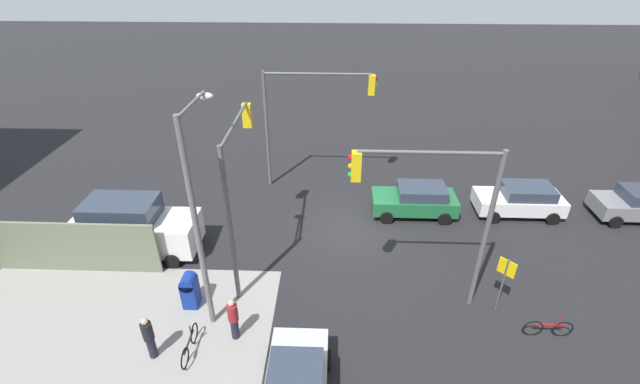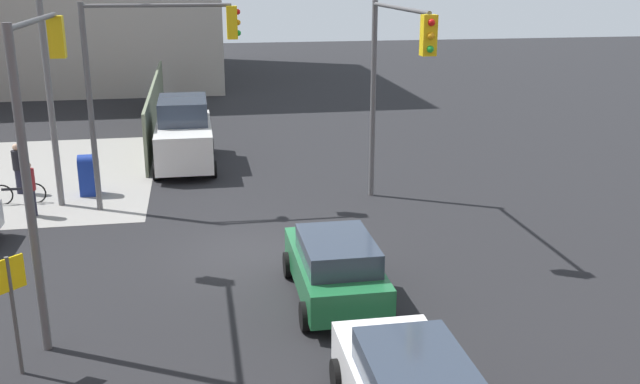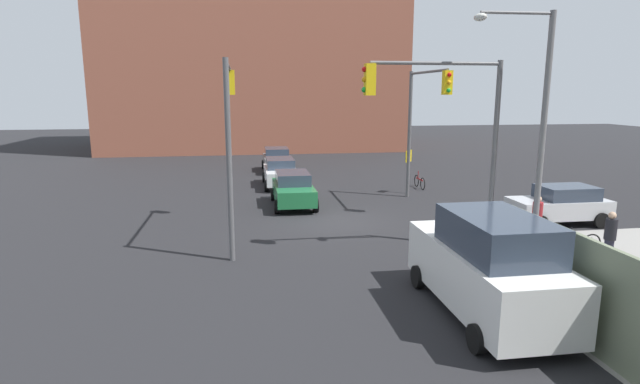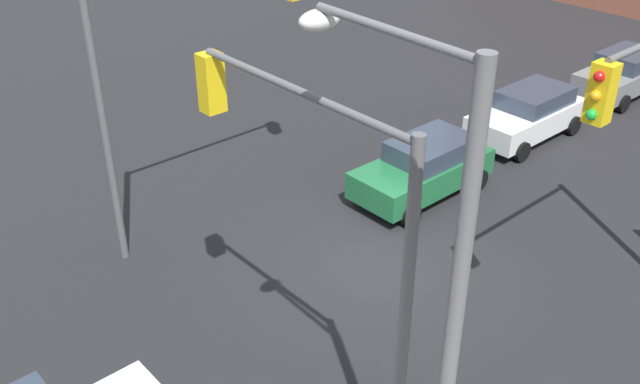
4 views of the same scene
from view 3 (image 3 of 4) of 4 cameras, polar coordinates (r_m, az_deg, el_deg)
ground_plane at (r=21.56m, az=2.33°, el=-3.33°), size 120.00×120.00×0.00m
building_brick_west at (r=52.73m, az=-7.68°, el=16.72°), size 16.00×28.00×21.02m
traffic_signal_nw_corner at (r=24.63m, az=11.70°, el=9.11°), size 4.99×0.36×6.50m
traffic_signal_se_corner at (r=18.23m, az=-10.32°, el=8.63°), size 5.81×0.36×6.50m
traffic_signal_ne_corner at (r=17.35m, az=14.22°, el=8.14°), size 0.36×4.81×6.50m
street_lamp_corner at (r=17.99m, az=23.24°, el=8.04°), size 0.56×2.68×8.00m
warning_sign_two_way at (r=27.60m, az=10.06°, el=3.21°), size 0.48×0.48×2.40m
mailbox_blue at (r=17.52m, az=22.78°, el=-5.10°), size 0.56×0.64×1.43m
hatchback_white at (r=29.50m, az=-4.55°, el=2.30°), size 4.25×2.02×1.62m
coupe_gray at (r=35.15m, az=-4.95°, el=3.74°), size 3.93×2.02×1.62m
sedan_green at (r=24.32m, az=-3.10°, el=0.38°), size 4.18×2.02×1.62m
coupe_silver at (r=23.22m, az=25.75°, el=-1.27°), size 2.02×3.97×1.62m
van_white_delivery at (r=13.01m, az=18.59°, el=-7.98°), size 5.40×2.32×2.62m
pedestrian_crossing at (r=18.38m, az=30.21°, el=-4.52°), size 0.36×0.36×1.76m
pedestrian_waiting at (r=19.90m, az=23.54°, el=-2.79°), size 0.36×0.36×1.77m
bicycle_leaning_on_fence at (r=19.31m, az=27.36°, el=-5.30°), size 0.05×1.75×0.97m
bicycle_at_crosswalk at (r=29.50m, az=11.30°, el=1.13°), size 1.75×0.05×0.97m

